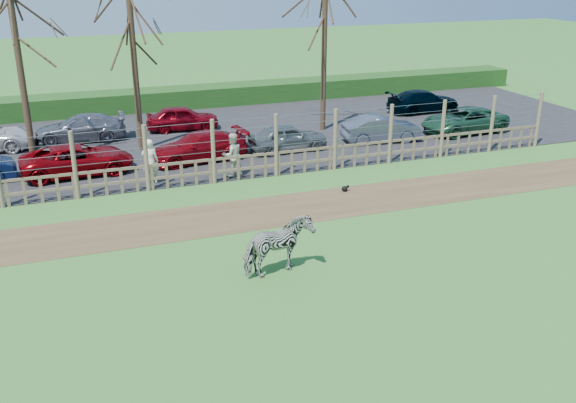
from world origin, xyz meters
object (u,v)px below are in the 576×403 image
object	(u,v)px
visitor_a	(150,161)
car_9	(80,128)
tree_mid	(132,39)
car_3	(199,147)
car_5	(381,129)
car_6	(464,120)
car_4	(287,138)
zebra	(278,247)
tree_right	(325,22)
car_2	(77,160)
car_10	(182,118)
visitor_b	(232,155)
tree_left	(14,27)
crow	(345,188)
car_13	(423,101)

from	to	relation	value
visitor_a	car_9	bearing A→B (deg)	-59.54
tree_mid	car_3	size ratio (longest dim) A/B	1.65
visitor_a	car_5	xyz separation A→B (m)	(10.96, 2.28, -0.26)
car_3	car_6	distance (m)	13.18
car_4	car_9	size ratio (longest dim) A/B	0.85
zebra	visitor_a	size ratio (longest dim) A/B	1.12
tree_right	tree_mid	bearing A→B (deg)	-176.82
car_2	car_10	size ratio (longest dim) A/B	1.23
visitor_b	zebra	bearing A→B (deg)	74.49
tree_mid	car_2	bearing A→B (deg)	-136.27
car_6	car_9	xyz separation A→B (m)	(-17.69, 4.87, 0.00)
car_5	car_9	bearing A→B (deg)	76.15
tree_left	crow	size ratio (longest dim) A/B	26.98
car_3	car_2	bearing A→B (deg)	-95.89
car_3	car_6	bearing A→B (deg)	82.93
car_3	car_13	bearing A→B (deg)	101.37
car_6	zebra	bearing A→B (deg)	-54.50
crow	car_5	size ratio (longest dim) A/B	0.08
tree_right	zebra	xyz separation A→B (m)	(-7.16, -13.92, -4.43)
car_10	visitor_b	bearing A→B (deg)	-171.66
visitor_a	car_3	bearing A→B (deg)	-122.73
tree_mid	visitor_a	world-z (taller)	tree_mid
crow	car_4	size ratio (longest dim) A/B	0.08
car_4	tree_mid	bearing A→B (deg)	65.22
car_5	tree_left	bearing A→B (deg)	91.07
car_13	car_3	bearing A→B (deg)	107.54
car_9	car_4	bearing A→B (deg)	65.09
tree_mid	zebra	bearing A→B (deg)	-82.19
tree_left	car_3	size ratio (longest dim) A/B	1.90
zebra	crow	xyz separation A→B (m)	(4.47, 5.37, -0.70)
tree_right	visitor_b	world-z (taller)	tree_right
tree_mid	visitor_b	bearing A→B (deg)	-60.27
car_4	tree_left	bearing A→B (deg)	79.42
tree_right	car_5	distance (m)	5.75
crow	car_2	world-z (taller)	car_2
visitor_b	car_10	xyz separation A→B (m)	(-0.44, 7.77, -0.26)
tree_left	car_2	bearing A→B (deg)	-45.65
tree_right	crow	world-z (taller)	tree_right
crow	car_13	xyz separation A→B (m)	(9.41, 10.18, 0.52)
visitor_a	car_3	xyz separation A→B (m)	(2.33, 2.22, -0.26)
car_9	car_5	bearing A→B (deg)	74.36
tree_left	car_13	distance (m)	21.05
tree_left	car_6	xyz separation A→B (m)	(19.73, -1.44, -4.98)
tree_mid	visitor_b	distance (m)	7.00
tree_right	car_2	size ratio (longest dim) A/B	1.70
tree_left	car_10	bearing A→B (deg)	28.55
tree_left	car_3	bearing A→B (deg)	-13.40
visitor_a	visitor_b	distance (m)	3.14
car_13	car_9	bearing A→B (deg)	87.64
visitor_a	car_10	world-z (taller)	visitor_a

